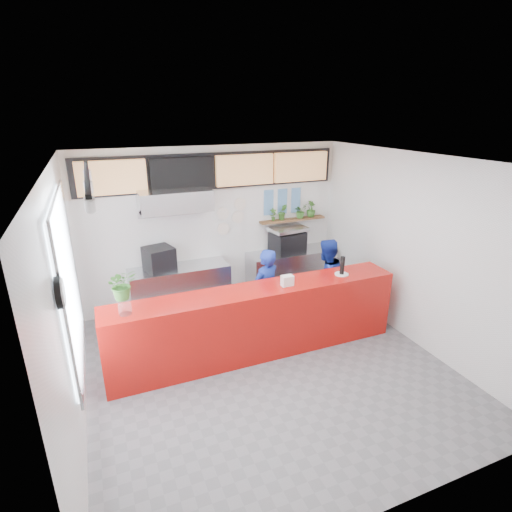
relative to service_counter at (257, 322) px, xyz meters
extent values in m
plane|color=slate|center=(0.00, -0.40, -0.55)|extent=(5.00, 5.00, 0.00)
plane|color=silver|center=(0.00, -0.40, 2.45)|extent=(5.00, 5.00, 0.00)
plane|color=white|center=(0.00, 2.10, 0.95)|extent=(5.00, 0.00, 5.00)
plane|color=white|center=(-2.50, -0.40, 0.95)|extent=(0.00, 5.00, 5.00)
plane|color=white|center=(2.50, -0.40, 0.95)|extent=(0.00, 5.00, 5.00)
cube|color=#B0110C|center=(0.00, 0.00, 0.00)|extent=(4.50, 0.60, 1.10)
cube|color=beige|center=(0.00, 2.09, 2.05)|extent=(5.00, 0.02, 0.80)
cube|color=#B2B5BA|center=(-0.80, 1.80, -0.10)|extent=(1.80, 0.60, 0.90)
cube|color=black|center=(-1.14, 1.80, 0.56)|extent=(0.57, 0.57, 0.42)
cube|color=#B2B5BA|center=(-0.80, 1.75, 1.60)|extent=(1.20, 0.70, 0.35)
cube|color=#B2B5BA|center=(-0.80, 1.75, 1.40)|extent=(1.20, 0.69, 0.31)
cube|color=#B2B5BA|center=(1.50, 1.80, -0.10)|extent=(1.80, 0.60, 0.90)
cube|color=black|center=(1.39, 1.80, 0.56)|extent=(0.71, 0.56, 0.41)
cube|color=#B4B8BC|center=(1.39, 1.80, 0.83)|extent=(0.78, 0.59, 0.07)
cube|color=brown|center=(1.60, 2.00, 0.95)|extent=(1.40, 0.18, 0.04)
cube|color=tan|center=(-1.75, 1.98, 2.00)|extent=(1.10, 0.10, 0.55)
cube|color=black|center=(-0.59, 1.98, 2.00)|extent=(1.10, 0.10, 0.55)
cube|color=tan|center=(0.57, 1.98, 2.00)|extent=(1.10, 0.10, 0.55)
cube|color=tan|center=(1.73, 1.98, 2.00)|extent=(1.10, 0.10, 0.55)
cube|color=black|center=(0.00, 2.06, 2.00)|extent=(4.80, 0.04, 0.65)
cube|color=silver|center=(-2.47, -0.10, 1.15)|extent=(0.04, 2.20, 1.90)
cube|color=#B2B5BA|center=(-2.45, -0.10, 1.15)|extent=(0.03, 2.30, 2.00)
cylinder|color=black|center=(-2.46, -1.30, 1.50)|extent=(0.05, 0.30, 0.30)
cylinder|color=white|center=(-2.43, -1.30, 1.50)|extent=(0.02, 0.26, 0.26)
cube|color=black|center=(-2.10, -0.40, 2.39)|extent=(0.05, 2.40, 0.04)
cylinder|color=silver|center=(0.15, 2.07, 1.20)|extent=(0.24, 0.03, 0.24)
cylinder|color=silver|center=(0.45, 2.07, 1.10)|extent=(0.24, 0.03, 0.24)
cylinder|color=silver|center=(0.15, 2.07, 0.90)|extent=(0.24, 0.03, 0.24)
cylinder|color=silver|center=(0.50, 2.07, 1.35)|extent=(0.24, 0.03, 0.24)
cube|color=#598CBF|center=(1.10, 2.08, 1.45)|extent=(0.20, 0.02, 0.25)
cube|color=#598CBF|center=(1.40, 2.08, 1.45)|extent=(0.20, 0.02, 0.25)
cube|color=#598CBF|center=(1.70, 2.08, 1.45)|extent=(0.20, 0.02, 0.25)
cube|color=#598CBF|center=(1.10, 2.08, 1.20)|extent=(0.20, 0.02, 0.25)
cube|color=#598CBF|center=(1.40, 2.08, 1.20)|extent=(0.20, 0.02, 0.25)
cube|color=#598CBF|center=(1.70, 2.08, 1.20)|extent=(0.20, 0.02, 0.25)
imported|color=navy|center=(0.35, 0.50, 0.20)|extent=(0.64, 0.54, 1.51)
imported|color=navy|center=(1.53, 0.57, 0.20)|extent=(0.85, 0.74, 1.51)
imported|color=#346724|center=(1.16, 2.00, 1.10)|extent=(0.14, 0.10, 0.26)
imported|color=#346724|center=(1.37, 2.00, 1.13)|extent=(0.21, 0.18, 0.32)
imported|color=#346724|center=(1.77, 2.00, 1.12)|extent=(0.32, 0.30, 0.29)
imported|color=#346724|center=(2.02, 2.00, 1.13)|extent=(0.23, 0.22, 0.32)
cylinder|color=silver|center=(-1.88, -0.07, 0.65)|extent=(0.21, 0.21, 0.20)
imported|color=#346724|center=(-1.88, -0.07, 0.97)|extent=(0.42, 0.39, 0.40)
cube|color=white|center=(0.46, -0.06, 0.63)|extent=(0.18, 0.12, 0.16)
cylinder|color=white|center=(1.45, -0.02, 0.56)|extent=(0.25, 0.25, 0.02)
cylinder|color=black|center=(1.45, -0.02, 0.71)|extent=(0.09, 0.09, 0.29)
camera|label=1|loc=(-2.06, -4.95, 3.03)|focal=28.00mm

